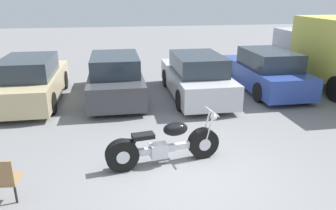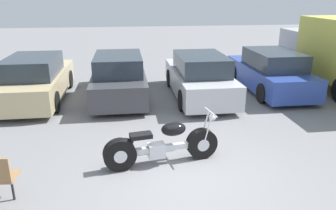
# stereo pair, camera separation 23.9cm
# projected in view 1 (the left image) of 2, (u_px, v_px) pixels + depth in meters

# --- Properties ---
(ground_plane) EXTENTS (60.00, 60.00, 0.00)m
(ground_plane) POSITION_uv_depth(u_px,v_px,m) (190.00, 176.00, 6.38)
(ground_plane) COLOR slate
(motorcycle) EXTENTS (2.42, 0.78, 1.04)m
(motorcycle) POSITION_uv_depth(u_px,v_px,m) (163.00, 145.00, 6.71)
(motorcycle) COLOR black
(motorcycle) RESTS_ON ground_plane
(parked_car_champagne) EXTENTS (1.78, 4.44, 1.48)m
(parked_car_champagne) POSITION_uv_depth(u_px,v_px,m) (32.00, 81.00, 10.54)
(parked_car_champagne) COLOR #C6B284
(parked_car_champagne) RESTS_ON ground_plane
(parked_car_dark_grey) EXTENTS (1.78, 4.44, 1.48)m
(parked_car_dark_grey) POSITION_uv_depth(u_px,v_px,m) (116.00, 78.00, 10.96)
(parked_car_dark_grey) COLOR #3D3D42
(parked_car_dark_grey) RESTS_ON ground_plane
(parked_car_silver) EXTENTS (1.78, 4.44, 1.48)m
(parked_car_silver) POSITION_uv_depth(u_px,v_px,m) (196.00, 77.00, 11.05)
(parked_car_silver) COLOR #BCBCC1
(parked_car_silver) RESTS_ON ground_plane
(parked_car_blue) EXTENTS (1.78, 4.44, 1.48)m
(parked_car_blue) POSITION_uv_depth(u_px,v_px,m) (265.00, 71.00, 11.82)
(parked_car_blue) COLOR #2D479E
(parked_car_blue) RESTS_ON ground_plane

